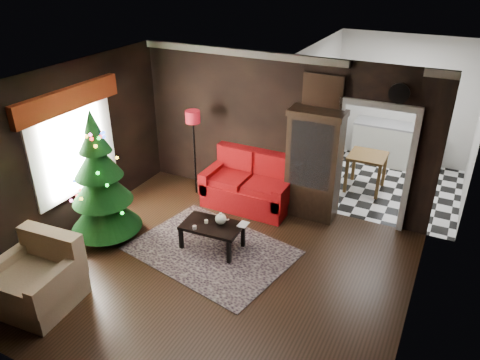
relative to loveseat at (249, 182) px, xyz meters
The scene contains 26 objects.
floor 2.15m from the loveseat, 78.96° to the right, with size 5.50×5.50×0.00m, color black.
ceiling 3.11m from the loveseat, 78.96° to the right, with size 5.50×5.50×0.00m, color white.
wall_back 1.08m from the loveseat, 48.37° to the left, with size 5.50×5.50×0.00m, color black.
wall_front 4.66m from the loveseat, 84.98° to the right, with size 5.50×5.50×0.00m, color black.
wall_left 3.25m from the loveseat, 138.90° to the right, with size 5.50×5.50×0.00m, color black.
wall_right 3.86m from the loveseat, 33.06° to the right, with size 5.50×5.50×0.00m, color black.
doorway 2.22m from the loveseat, 12.09° to the left, with size 1.10×0.10×2.10m, color silver, non-canonical shape.
left_window 3.11m from the loveseat, 141.31° to the right, with size 0.05×1.60×1.40m, color white.
valance 3.40m from the loveseat, 140.32° to the right, with size 0.12×2.10×0.35m, color maroon.
kitchen_floor 2.91m from the loveseat, 42.88° to the left, with size 3.00×3.00×0.00m, color white.
kitchen_window 4.17m from the loveseat, 58.30° to the left, with size 0.70×0.06×0.70m, color white.
rug 1.66m from the loveseat, 86.10° to the right, with size 2.45×1.78×0.01m, color black.
loveseat is the anchor object (origin of this frame).
curio_cabinet 1.25m from the loveseat, 10.83° to the left, with size 0.90×0.45×1.90m, color black, non-canonical shape.
floor_lamp 1.19m from the loveseat, behind, with size 0.29×0.29×1.75m, color black, non-canonical shape.
christmas_tree 2.66m from the loveseat, 130.16° to the right, with size 1.17×1.17×2.23m, color black, non-canonical shape.
armchair 3.95m from the loveseat, 110.38° to the right, with size 1.00×1.00×1.03m, color beige, non-canonical shape.
coffee_table 1.53m from the loveseat, 87.17° to the right, with size 0.95×0.57×0.43m, color black, non-canonical shape.
teapot 1.43m from the loveseat, 82.26° to the right, with size 0.20×0.20×0.19m, color white, non-canonical shape.
cup_a 1.50m from the loveseat, 91.16° to the right, with size 0.06×0.06×0.05m, color beige.
cup_b 1.73m from the loveseat, 93.47° to the right, with size 0.06×0.06×0.05m, color silver.
book 1.36m from the loveseat, 70.56° to the right, with size 0.14×0.01×0.20m, color olive.
wall_clock 3.04m from the loveseat, ahead, with size 0.32×0.32×0.06m, color white.
painting 2.13m from the loveseat, 19.40° to the left, with size 0.62×0.05×0.52m, color tan.
kitchen_counter 3.79m from the loveseat, 56.31° to the left, with size 1.80×0.60×0.90m, color silver.
kitchen_table 2.45m from the loveseat, 42.51° to the left, with size 0.70×0.70×0.75m, color brown, non-canonical shape.
Camera 1 is at (2.84, -4.76, 4.38)m, focal length 34.31 mm.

